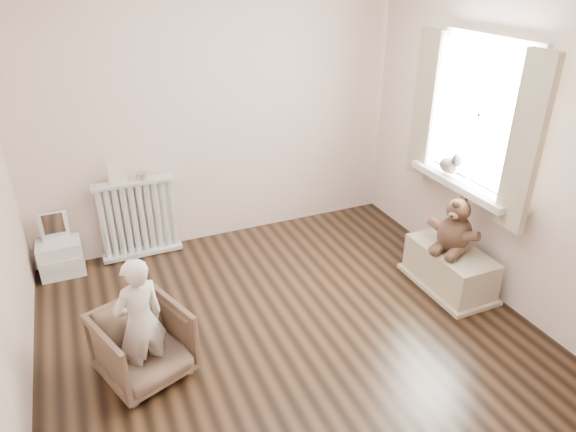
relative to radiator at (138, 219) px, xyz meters
name	(u,v)px	position (x,y,z in m)	size (l,w,h in m)	color
floor	(293,339)	(0.84, -1.68, -0.39)	(3.60, 3.60, 0.01)	black
back_wall	(216,110)	(0.84, 0.12, 0.91)	(3.60, 0.02, 2.60)	silver
front_wall	(502,364)	(0.84, -3.48, 0.91)	(3.60, 0.02, 2.60)	silver
right_wall	(510,143)	(2.64, -1.68, 0.91)	(0.02, 3.60, 2.60)	silver
window	(482,115)	(2.60, -1.38, 1.06)	(0.03, 0.90, 1.10)	white
window_sill	(461,184)	(2.51, -1.38, 0.48)	(0.22, 1.10, 0.06)	silver
curtain_left	(525,146)	(2.49, -1.95, 1.00)	(0.06, 0.26, 1.30)	#BEB291
curtain_right	(425,106)	(2.49, -0.81, 1.00)	(0.06, 0.26, 1.30)	#BEB291
radiator	(138,219)	(0.00, 0.00, 0.00)	(0.74, 0.14, 0.78)	silver
paper_doll	(116,170)	(-0.12, 0.00, 0.51)	(0.15, 0.01, 0.26)	beige
tin_a	(142,176)	(0.09, 0.00, 0.42)	(0.10, 0.10, 0.06)	#A59E8C
toy_vanity	(59,247)	(-0.71, -0.03, -0.11)	(0.37, 0.27, 0.59)	silver
armchair	(143,345)	(-0.23, -1.61, -0.14)	(0.54, 0.56, 0.51)	brown
child	(140,321)	(-0.23, -1.66, 0.10)	(0.34, 0.22, 0.93)	silver
toy_bench	(450,266)	(2.36, -1.57, -0.19)	(0.41, 0.77, 0.36)	#C2B797
teddy_bear	(457,217)	(2.35, -1.57, 0.28)	(0.39, 0.30, 0.48)	#362217
plush_cat	(450,163)	(2.50, -1.22, 0.61)	(0.15, 0.25, 0.21)	slate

